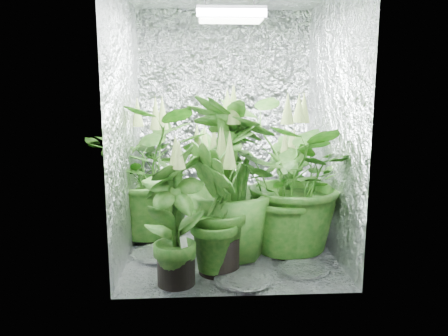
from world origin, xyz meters
The scene contains 12 objects.
ground centered at (0.00, 0.00, 0.00)m, with size 1.60×1.60×0.00m, color silver.
walls centered at (0.00, 0.00, 1.00)m, with size 1.62×1.62×2.00m.
grow_lamp centered at (0.00, 0.00, 1.83)m, with size 0.50×0.30×0.22m.
plant_a centered at (-0.64, 0.34, 0.59)m, with size 1.18×1.18×1.24m.
plant_b centered at (-0.14, 0.25, 0.46)m, with size 0.66×0.66×1.01m.
plant_c centered at (0.56, 0.40, 0.44)m, with size 0.63×0.63×0.96m.
plant_d centered at (-0.01, -0.18, 0.62)m, with size 0.96×0.96×1.32m.
plant_e centered at (0.46, -0.12, 0.62)m, with size 1.38×1.38×1.29m.
plant_f centered at (-0.40, -0.60, 0.47)m, with size 0.68×0.68×1.01m.
plant_g centered at (-0.11, -0.43, 0.46)m, with size 0.53×0.53×1.02m.
circulation_fan centered at (0.58, 0.47, 0.17)m, with size 0.22×0.33×0.41m.
plant_label centered at (-0.35, -0.63, 0.30)m, with size 0.05×0.01×0.08m, color white.
Camera 1 is at (-0.24, -3.36, 1.30)m, focal length 35.00 mm.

